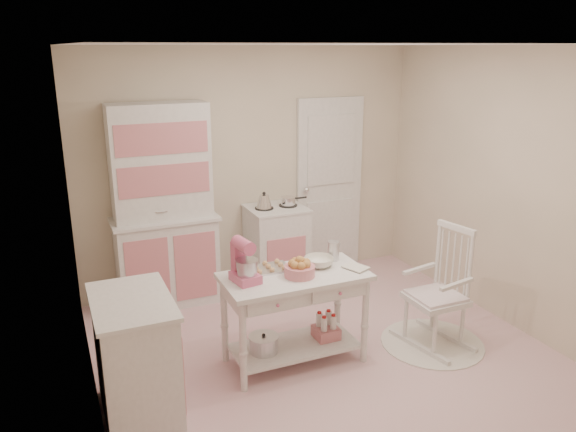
{
  "coord_description": "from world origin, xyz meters",
  "views": [
    {
      "loc": [
        -2.04,
        -3.8,
        2.59
      ],
      "look_at": [
        -0.14,
        0.58,
        1.14
      ],
      "focal_mm": 35.0,
      "sensor_mm": 36.0,
      "label": 1
    }
  ],
  "objects_px": {
    "hutch": "(164,207)",
    "stand_mixer": "(245,262)",
    "stove": "(277,247)",
    "base_cabinet": "(136,358)",
    "rocking_chair": "(437,288)",
    "bread_basket": "(300,271)",
    "work_table": "(295,318)"
  },
  "relations": [
    {
      "from": "stand_mixer",
      "to": "hutch",
      "type": "bearing_deg",
      "value": 91.87
    },
    {
      "from": "hutch",
      "to": "stove",
      "type": "bearing_deg",
      "value": -2.39
    },
    {
      "from": "stove",
      "to": "bread_basket",
      "type": "xyz_separation_m",
      "value": [
        -0.45,
        -1.58,
        0.39
      ]
    },
    {
      "from": "stove",
      "to": "base_cabinet",
      "type": "relative_size",
      "value": 1.0
    },
    {
      "from": "hutch",
      "to": "work_table",
      "type": "xyz_separation_m",
      "value": [
        0.73,
        -1.58,
        -0.64
      ]
    },
    {
      "from": "rocking_chair",
      "to": "stand_mixer",
      "type": "height_order",
      "value": "stand_mixer"
    },
    {
      "from": "base_cabinet",
      "to": "stand_mixer",
      "type": "relative_size",
      "value": 2.71
    },
    {
      "from": "base_cabinet",
      "to": "rocking_chair",
      "type": "height_order",
      "value": "rocking_chair"
    },
    {
      "from": "rocking_chair",
      "to": "bread_basket",
      "type": "xyz_separation_m",
      "value": [
        -1.24,
        0.19,
        0.3
      ]
    },
    {
      "from": "work_table",
      "to": "stand_mixer",
      "type": "relative_size",
      "value": 3.53
    },
    {
      "from": "hutch",
      "to": "work_table",
      "type": "height_order",
      "value": "hutch"
    },
    {
      "from": "rocking_chair",
      "to": "bread_basket",
      "type": "bearing_deg",
      "value": 160.45
    },
    {
      "from": "stove",
      "to": "work_table",
      "type": "xyz_separation_m",
      "value": [
        -0.47,
        -1.53,
        -0.06
      ]
    },
    {
      "from": "hutch",
      "to": "bread_basket",
      "type": "xyz_separation_m",
      "value": [
        0.75,
        -1.63,
        -0.19
      ]
    },
    {
      "from": "work_table",
      "to": "stand_mixer",
      "type": "distance_m",
      "value": 0.71
    },
    {
      "from": "stand_mixer",
      "to": "bread_basket",
      "type": "xyz_separation_m",
      "value": [
        0.44,
        -0.07,
        -0.12
      ]
    },
    {
      "from": "hutch",
      "to": "stand_mixer",
      "type": "height_order",
      "value": "hutch"
    },
    {
      "from": "stove",
      "to": "bread_basket",
      "type": "relative_size",
      "value": 3.68
    },
    {
      "from": "base_cabinet",
      "to": "rocking_chair",
      "type": "bearing_deg",
      "value": -0.49
    },
    {
      "from": "hutch",
      "to": "stove",
      "type": "xyz_separation_m",
      "value": [
        1.2,
        -0.05,
        -0.58
      ]
    },
    {
      "from": "stand_mixer",
      "to": "bread_basket",
      "type": "bearing_deg",
      "value": -18.49
    },
    {
      "from": "work_table",
      "to": "stove",
      "type": "bearing_deg",
      "value": 73.04
    },
    {
      "from": "hutch",
      "to": "rocking_chair",
      "type": "relative_size",
      "value": 1.89
    },
    {
      "from": "hutch",
      "to": "base_cabinet",
      "type": "height_order",
      "value": "hutch"
    },
    {
      "from": "hutch",
      "to": "base_cabinet",
      "type": "bearing_deg",
      "value": -108.49
    },
    {
      "from": "stove",
      "to": "rocking_chair",
      "type": "xyz_separation_m",
      "value": [
        0.8,
        -1.77,
        0.09
      ]
    },
    {
      "from": "stove",
      "to": "stand_mixer",
      "type": "bearing_deg",
      "value": -120.41
    },
    {
      "from": "hutch",
      "to": "bread_basket",
      "type": "bearing_deg",
      "value": -65.24
    },
    {
      "from": "work_table",
      "to": "hutch",
      "type": "bearing_deg",
      "value": 114.86
    },
    {
      "from": "stove",
      "to": "stand_mixer",
      "type": "distance_m",
      "value": 1.83
    },
    {
      "from": "stand_mixer",
      "to": "work_table",
      "type": "bearing_deg",
      "value": -12.18
    },
    {
      "from": "hutch",
      "to": "base_cabinet",
      "type": "xyz_separation_m",
      "value": [
        -0.6,
        -1.79,
        -0.58
      ]
    }
  ]
}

